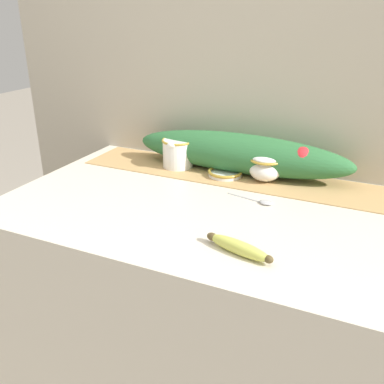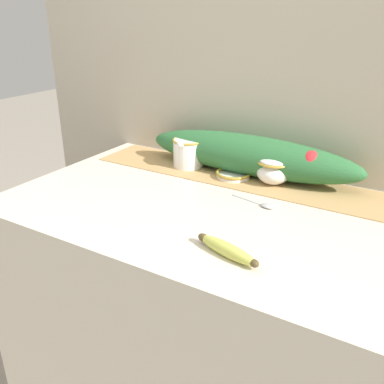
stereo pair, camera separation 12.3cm
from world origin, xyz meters
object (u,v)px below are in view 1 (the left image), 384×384
(cream_pitcher, at_px, (178,152))
(banana, at_px, (239,247))
(spoon, at_px, (264,202))
(small_dish, at_px, (225,173))
(sugar_bowl, at_px, (266,166))

(cream_pitcher, height_order, banana, cream_pitcher)
(banana, relative_size, spoon, 1.19)
(small_dish, bearing_deg, spoon, -41.12)
(cream_pitcher, height_order, spoon, cream_pitcher)
(cream_pitcher, height_order, small_dish, cream_pitcher)
(cream_pitcher, relative_size, spoon, 0.87)
(sugar_bowl, relative_size, banana, 0.61)
(sugar_bowl, height_order, banana, sugar_bowl)
(small_dish, xyz_separation_m, spoon, (0.18, -0.16, -0.01))
(sugar_bowl, xyz_separation_m, banana, (0.07, -0.48, -0.04))
(sugar_bowl, distance_m, banana, 0.49)
(small_dish, height_order, banana, banana)
(sugar_bowl, bearing_deg, banana, -81.50)
(cream_pitcher, xyz_separation_m, spoon, (0.37, -0.18, -0.05))
(banana, xyz_separation_m, spoon, (-0.02, 0.30, -0.01))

